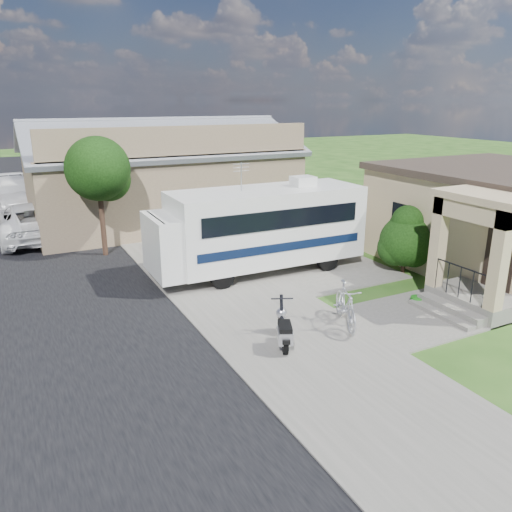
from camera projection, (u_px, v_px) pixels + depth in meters
name	position (u px, v px, depth m)	size (l,w,h in m)	color
ground	(314.00, 323.00, 13.58)	(120.00, 120.00, 0.00)	#1D4211
street_slab	(0.00, 261.00, 18.80)	(9.00, 80.00, 0.02)	black
sidewalk_slab	(167.00, 240.00, 21.63)	(4.00, 80.00, 0.06)	#5F5D56
driveway_slab	(280.00, 267.00, 18.05)	(7.00, 6.00, 0.05)	#5F5D56
walk_slab	(423.00, 315.00, 14.03)	(4.00, 3.00, 0.05)	#5F5D56
house	(499.00, 216.00, 18.14)	(9.47, 7.80, 3.54)	tan
warehouse	(160.00, 180.00, 24.85)	(12.50, 8.40, 5.04)	#78604B
street_tree_a	(100.00, 172.00, 18.68)	(2.44, 2.40, 4.58)	black
street_tree_b	(65.00, 147.00, 27.13)	(2.44, 2.40, 4.73)	black
street_tree_c	(49.00, 141.00, 34.86)	(2.44, 2.40, 4.42)	black
motorhome	(259.00, 226.00, 17.21)	(7.50, 2.52, 3.83)	silver
shrub	(406.00, 238.00, 17.30)	(1.96, 1.87, 2.41)	black
scooter	(284.00, 330.00, 12.14)	(0.89, 1.51, 1.05)	black
bicycle	(346.00, 307.00, 13.17)	(0.55, 1.95, 1.17)	#B7B8BF
pickup_truck	(30.00, 221.00, 21.66)	(2.66, 5.77, 1.60)	white
van	(16.00, 194.00, 27.49)	(2.45, 6.02, 1.75)	white
garden_hose	(417.00, 301.00, 14.90)	(0.39, 0.39, 0.18)	#1A7116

